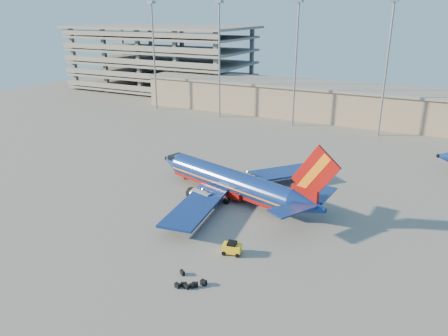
{
  "coord_description": "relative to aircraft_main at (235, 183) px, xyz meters",
  "views": [
    {
      "loc": [
        27.2,
        -53.5,
        26.46
      ],
      "look_at": [
        -0.93,
        1.51,
        4.0
      ],
      "focal_mm": 35.0,
      "sensor_mm": 36.0,
      "label": 1
    }
  ],
  "objects": [
    {
      "name": "parking_garage",
      "position": [
        -63.38,
        73.64,
        9.35
      ],
      "size": [
        62.0,
        32.0,
        21.4
      ],
      "color": "slate",
      "rests_on": "ground"
    },
    {
      "name": "ground",
      "position": [
        -1.38,
        -0.41,
        -2.38
      ],
      "size": [
        220.0,
        220.0,
        0.0
      ],
      "primitive_type": "plane",
      "color": "slate",
      "rests_on": "ground"
    },
    {
      "name": "light_mast_row",
      "position": [
        3.62,
        45.59,
        15.18
      ],
      "size": [
        101.6,
        1.6,
        28.65
      ],
      "color": "gray",
      "rests_on": "ground"
    },
    {
      "name": "terminal_building",
      "position": [
        8.62,
        57.59,
        1.94
      ],
      "size": [
        122.0,
        16.0,
        8.5
      ],
      "color": "gray",
      "rests_on": "ground"
    },
    {
      "name": "luggage_pile",
      "position": [
        5.51,
        -21.88,
        -2.13
      ],
      "size": [
        3.59,
        2.68,
        0.54
      ],
      "color": "black",
      "rests_on": "ground"
    },
    {
      "name": "baggage_tug",
      "position": [
        6.69,
        -14.51,
        -1.58
      ],
      "size": [
        2.33,
        1.65,
        1.54
      ],
      "rotation": [
        0.0,
        0.0,
        0.18
      ],
      "color": "yellow",
      "rests_on": "ground"
    },
    {
      "name": "aircraft_main",
      "position": [
        0.0,
        0.0,
        0.0
      ],
      "size": [
        32.02,
        30.34,
        11.13
      ],
      "rotation": [
        0.0,
        0.0,
        -0.29
      ],
      "color": "navy",
      "rests_on": "ground"
    }
  ]
}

